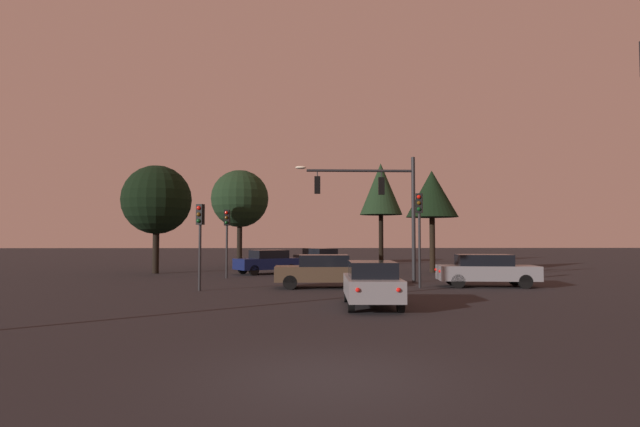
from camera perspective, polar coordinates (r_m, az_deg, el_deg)
ground_plane at (r=33.27m, az=-0.75°, el=-6.65°), size 168.00×168.00×0.00m
traffic_signal_mast_arm at (r=27.17m, az=6.49°, el=1.74°), size 6.24×0.44×6.52m
traffic_light_corner_left at (r=24.41m, az=10.82°, el=-0.80°), size 0.36×0.39×4.35m
traffic_light_corner_right at (r=30.13m, az=-10.17°, el=-1.73°), size 0.33×0.37×3.90m
traffic_light_median at (r=23.29m, az=-13.01°, el=-1.65°), size 0.37×0.39×3.77m
car_nearside_lane at (r=17.59m, az=5.69°, el=-7.60°), size 1.84×4.06×1.52m
car_crossing_left at (r=24.09m, az=0.15°, el=-6.27°), size 4.25×1.77×1.52m
car_crossing_right at (r=25.81m, az=17.75°, el=-5.90°), size 4.76×2.21×1.52m
car_far_lane at (r=33.44m, az=-5.78°, el=-5.25°), size 4.29×3.60×1.52m
car_parked_lot at (r=38.86m, az=-0.10°, el=-4.90°), size 3.89×4.86×1.52m
tree_behind_sign at (r=45.90m, az=6.67°, el=2.62°), size 3.71×3.71×8.83m
tree_left_far at (r=41.49m, az=-8.77°, el=1.59°), size 4.51×4.51×7.64m
tree_center_horizon at (r=35.57m, az=12.15°, el=2.05°), size 3.46×3.46×6.80m
tree_right_cluster at (r=35.46m, az=-17.46°, el=1.42°), size 4.47×4.47×7.02m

